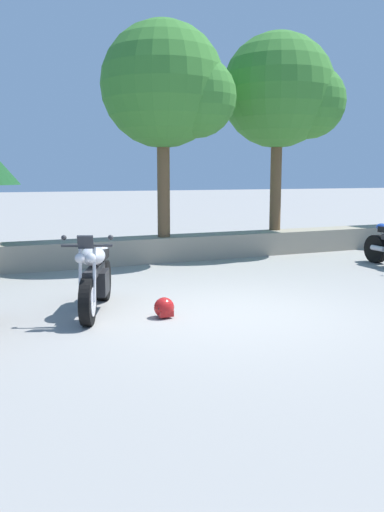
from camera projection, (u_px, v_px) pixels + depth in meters
name	position (u px, v px, depth m)	size (l,w,h in m)	color
ground_plane	(224.00, 313.00, 7.53)	(120.00, 120.00, 0.00)	gray
stone_wall	(124.00, 251.00, 11.83)	(36.00, 0.80, 0.55)	gray
motorcycle_silver_centre	(95.00, 278.00, 7.55)	(1.03, 1.97, 1.18)	black
rider_helmet	(164.00, 308.00, 7.28)	(0.28, 0.28, 0.28)	#B21919
leafy_tree_mid_left	(170.00, 88.00, 11.56)	(2.83, 2.70, 4.67)	brown
leafy_tree_mid_right	(284.00, 94.00, 13.12)	(2.92, 2.78, 4.84)	brown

